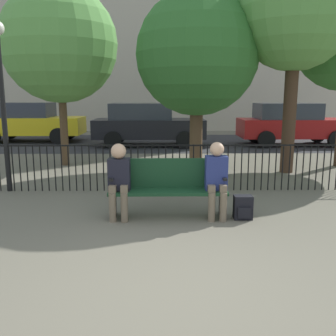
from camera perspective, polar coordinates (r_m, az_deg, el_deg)
The scene contains 15 objects.
ground_plane at distance 3.86m, azimuth 0.57°, elevation -18.75°, with size 80.00×80.00×0.00m, color #605B4C.
park_bench at distance 5.99m, azimuth -0.01°, elevation -2.69°, with size 1.87×0.45×0.92m.
seated_person_0 at distance 5.86m, azimuth -7.49°, elevation -1.26°, with size 0.34×0.39×1.19m.
seated_person_1 at distance 5.88m, azimuth 7.41°, elevation -1.19°, with size 0.34×0.39×1.21m.
backpack at distance 6.02m, azimuth 11.36°, elevation -5.94°, with size 0.29×0.22×0.38m.
fence_railing at distance 7.56m, azimuth -0.32°, elevation 0.68°, with size 9.01×0.03×0.95m.
tree_1 at distance 9.96m, azimuth 18.90°, elevation 21.64°, with size 2.81×2.81×5.28m.
tree_2 at distance 10.76m, azimuth -16.21°, elevation 17.63°, with size 3.07×3.07×4.78m.
tree_3 at distance 9.74m, azimuth 4.47°, elevation 16.87°, with size 3.06×3.06×4.46m.
lamp_post at distance 8.09m, azimuth -24.12°, elevation 12.18°, with size 0.28×0.28×3.30m.
street_surface at distance 15.47m, azimuth -0.54°, elevation 3.93°, with size 24.00×6.00×0.01m.
parked_car_0 at distance 14.41m, azimuth -3.21°, elevation 6.74°, with size 4.20×1.94×1.62m.
parked_car_1 at distance 16.73m, azimuth -20.35°, elevation 6.67°, with size 4.20×1.94×1.62m.
parked_car_2 at distance 15.34m, azimuth 18.35°, elevation 6.46°, with size 4.20×1.94×1.62m.
building_facade at distance 23.96m, azimuth -0.70°, elevation 24.02°, with size 20.00×6.00×14.60m.
Camera 1 is at (-0.09, -3.35, 1.92)m, focal length 40.00 mm.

